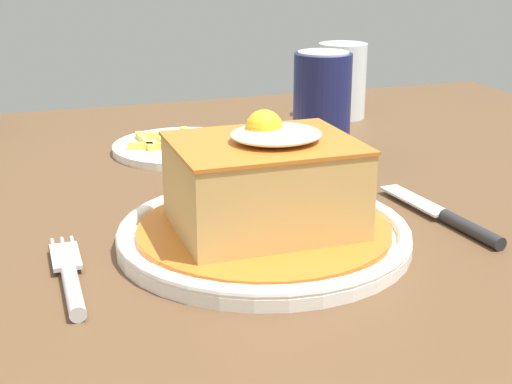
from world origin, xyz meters
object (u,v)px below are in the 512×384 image
at_px(soda_can, 322,106).
at_px(side_plate_fries, 182,147).
at_px(drinking_glass, 342,86).
at_px(knife, 454,220).
at_px(main_plate, 264,234).
at_px(fork, 70,279).

bearing_deg(soda_can, side_plate_fries, 150.95).
bearing_deg(drinking_glass, knife, -101.70).
bearing_deg(main_plate, soda_can, 56.10).
xyz_separation_m(knife, soda_can, (-0.02, 0.24, 0.06)).
relative_size(knife, side_plate_fries, 0.98).
height_order(main_plate, side_plate_fries, main_plate).
relative_size(main_plate, side_plate_fries, 1.45).
bearing_deg(knife, fork, -177.83).
distance_m(main_plate, fork, 0.16).
bearing_deg(fork, knife, 2.17).
bearing_deg(side_plate_fries, fork, -116.33).
xyz_separation_m(fork, side_plate_fries, (0.17, 0.33, -0.00)).
bearing_deg(main_plate, fork, -169.64).
height_order(knife, soda_can, soda_can).
height_order(main_plate, knife, main_plate).
bearing_deg(side_plate_fries, knife, -61.96).
relative_size(soda_can, drinking_glass, 1.18).
bearing_deg(main_plate, side_plate_fries, 89.42).
relative_size(fork, drinking_glass, 1.34).
xyz_separation_m(soda_can, drinking_glass, (0.11, 0.18, -0.02)).
distance_m(soda_can, side_plate_fries, 0.18).
distance_m(fork, side_plate_fries, 0.37).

